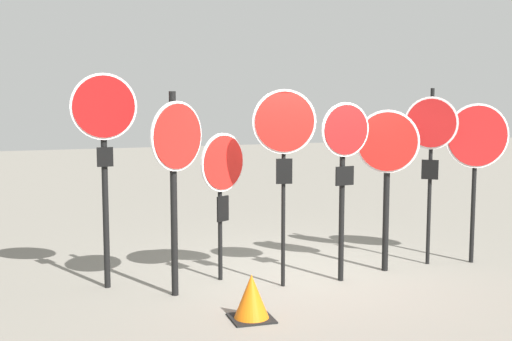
# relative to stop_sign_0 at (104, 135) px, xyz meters

# --- Properties ---
(ground_plane) EXTENTS (40.00, 40.00, 0.00)m
(ground_plane) POSITION_rel_stop_sign_0_xyz_m (2.62, -0.22, -1.97)
(ground_plane) COLOR gray
(stop_sign_0) EXTENTS (0.83, 0.16, 2.75)m
(stop_sign_0) POSITION_rel_stop_sign_0_xyz_m (0.00, 0.00, 0.00)
(stop_sign_0) COLOR black
(stop_sign_0) RESTS_ON ground
(stop_sign_1) EXTENTS (0.72, 0.50, 2.53)m
(stop_sign_1) POSITION_rel_stop_sign_0_xyz_m (0.80, -0.58, -0.24)
(stop_sign_1) COLOR black
(stop_sign_1) RESTS_ON ground
(stop_sign_2) EXTENTS (0.68, 0.42, 1.98)m
(stop_sign_2) POSITION_rel_stop_sign_0_xyz_m (1.51, -0.07, -0.53)
(stop_sign_2) COLOR black
(stop_sign_2) RESTS_ON ground
(stop_sign_3) EXTENTS (0.81, 0.16, 2.55)m
(stop_sign_3) POSITION_rel_stop_sign_0_xyz_m (2.18, -0.61, -0.02)
(stop_sign_3) COLOR black
(stop_sign_3) RESTS_ON ground
(stop_sign_4) EXTENTS (0.70, 0.17, 2.38)m
(stop_sign_4) POSITION_rel_stop_sign_0_xyz_m (3.02, -0.58, -0.27)
(stop_sign_4) COLOR black
(stop_sign_4) RESTS_ON ground
(stop_sign_5) EXTENTS (0.78, 0.42, 2.26)m
(stop_sign_5) POSITION_rel_stop_sign_0_xyz_m (3.79, -0.30, -0.38)
(stop_sign_5) COLOR black
(stop_sign_5) RESTS_ON ground
(stop_sign_6) EXTENTS (0.63, 0.45, 2.55)m
(stop_sign_6) POSITION_rel_stop_sign_0_xyz_m (4.55, -0.14, -0.12)
(stop_sign_6) COLOR black
(stop_sign_6) RESTS_ON ground
(stop_sign_7) EXTENTS (0.91, 0.26, 2.33)m
(stop_sign_7) POSITION_rel_stop_sign_0_xyz_m (5.23, -0.26, -0.25)
(stop_sign_7) COLOR black
(stop_sign_7) RESTS_ON ground
(traffic_cone_0) EXTENTS (0.47, 0.47, 0.52)m
(traffic_cone_0) POSITION_rel_stop_sign_0_xyz_m (1.42, -1.69, -1.72)
(traffic_cone_0) COLOR black
(traffic_cone_0) RESTS_ON ground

